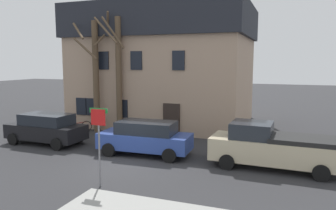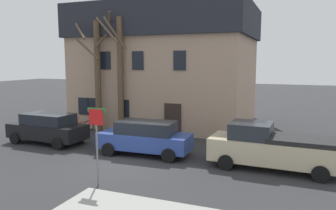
{
  "view_description": "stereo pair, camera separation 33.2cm",
  "coord_description": "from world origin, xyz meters",
  "px_view_note": "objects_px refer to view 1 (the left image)",
  "views": [
    {
      "loc": [
        7.15,
        -12.97,
        4.72
      ],
      "look_at": [
        1.31,
        2.72,
        2.5
      ],
      "focal_mm": 35.01,
      "sensor_mm": 36.0,
      "label": 1
    },
    {
      "loc": [
        7.46,
        -12.85,
        4.72
      ],
      "look_at": [
        1.31,
        2.72,
        2.5
      ],
      "focal_mm": 35.01,
      "sensor_mm": 36.0,
      "label": 2
    }
  ],
  "objects_px": {
    "tree_bare_near": "(95,73)",
    "tree_bare_mid": "(118,70)",
    "pickup_truck_beige": "(273,147)",
    "street_sign_pole": "(99,132)",
    "car_black_wagon": "(46,128)",
    "building_main": "(166,65)",
    "bicycle_leaning": "(79,126)",
    "car_blue_wagon": "(145,137)"
  },
  "relations": [
    {
      "from": "street_sign_pole",
      "to": "bicycle_leaning",
      "type": "bearing_deg",
      "value": 129.69
    },
    {
      "from": "car_blue_wagon",
      "to": "street_sign_pole",
      "type": "relative_size",
      "value": 1.58
    },
    {
      "from": "tree_bare_near",
      "to": "street_sign_pole",
      "type": "height_order",
      "value": "tree_bare_near"
    },
    {
      "from": "car_blue_wagon",
      "to": "street_sign_pole",
      "type": "xyz_separation_m",
      "value": [
        0.17,
        -4.55,
        1.2
      ]
    },
    {
      "from": "tree_bare_mid",
      "to": "car_blue_wagon",
      "type": "xyz_separation_m",
      "value": [
        3.79,
        -4.1,
        -3.27
      ]
    },
    {
      "from": "bicycle_leaning",
      "to": "car_blue_wagon",
      "type": "bearing_deg",
      "value": -28.75
    },
    {
      "from": "pickup_truck_beige",
      "to": "tree_bare_near",
      "type": "bearing_deg",
      "value": 161.26
    },
    {
      "from": "tree_bare_near",
      "to": "tree_bare_mid",
      "type": "xyz_separation_m",
      "value": [
        1.63,
        0.12,
        0.17
      ]
    },
    {
      "from": "pickup_truck_beige",
      "to": "bicycle_leaning",
      "type": "xyz_separation_m",
      "value": [
        -12.82,
        3.59,
        -0.61
      ]
    },
    {
      "from": "bicycle_leaning",
      "to": "tree_bare_near",
      "type": "bearing_deg",
      "value": 16.28
    },
    {
      "from": "car_black_wagon",
      "to": "bicycle_leaning",
      "type": "bearing_deg",
      "value": 95.36
    },
    {
      "from": "tree_bare_mid",
      "to": "street_sign_pole",
      "type": "xyz_separation_m",
      "value": [
        3.96,
        -8.65,
        -2.07
      ]
    },
    {
      "from": "street_sign_pole",
      "to": "tree_bare_near",
      "type": "bearing_deg",
      "value": 123.23
    },
    {
      "from": "tree_bare_mid",
      "to": "pickup_truck_beige",
      "type": "distance_m",
      "value": 11.25
    },
    {
      "from": "car_black_wagon",
      "to": "building_main",
      "type": "bearing_deg",
      "value": 65.81
    },
    {
      "from": "building_main",
      "to": "bicycle_leaning",
      "type": "height_order",
      "value": "building_main"
    },
    {
      "from": "building_main",
      "to": "car_black_wagon",
      "type": "bearing_deg",
      "value": -114.19
    },
    {
      "from": "tree_bare_near",
      "to": "street_sign_pole",
      "type": "bearing_deg",
      "value": -56.77
    },
    {
      "from": "pickup_truck_beige",
      "to": "bicycle_leaning",
      "type": "bearing_deg",
      "value": 164.35
    },
    {
      "from": "street_sign_pole",
      "to": "bicycle_leaning",
      "type": "distance_m",
      "value": 10.77
    },
    {
      "from": "car_blue_wagon",
      "to": "bicycle_leaning",
      "type": "xyz_separation_m",
      "value": [
        -6.62,
        3.63,
        -0.53
      ]
    },
    {
      "from": "car_black_wagon",
      "to": "pickup_truck_beige",
      "type": "xyz_separation_m",
      "value": [
        12.48,
        -0.01,
        0.06
      ]
    },
    {
      "from": "building_main",
      "to": "bicycle_leaning",
      "type": "bearing_deg",
      "value": -129.25
    },
    {
      "from": "tree_bare_mid",
      "to": "pickup_truck_beige",
      "type": "bearing_deg",
      "value": -22.13
    },
    {
      "from": "building_main",
      "to": "pickup_truck_beige",
      "type": "height_order",
      "value": "building_main"
    },
    {
      "from": "tree_bare_mid",
      "to": "car_blue_wagon",
      "type": "bearing_deg",
      "value": -47.25
    },
    {
      "from": "building_main",
      "to": "pickup_truck_beige",
      "type": "xyz_separation_m",
      "value": [
        8.49,
        -8.89,
        -3.48
      ]
    },
    {
      "from": "tree_bare_mid",
      "to": "bicycle_leaning",
      "type": "xyz_separation_m",
      "value": [
        -2.83,
        -0.47,
        -3.8
      ]
    },
    {
      "from": "car_black_wagon",
      "to": "street_sign_pole",
      "type": "xyz_separation_m",
      "value": [
        6.45,
        -4.6,
        1.19
      ]
    },
    {
      "from": "tree_bare_near",
      "to": "street_sign_pole",
      "type": "xyz_separation_m",
      "value": [
        5.59,
        -8.53,
        -1.9
      ]
    },
    {
      "from": "tree_bare_near",
      "to": "pickup_truck_beige",
      "type": "bearing_deg",
      "value": -18.74
    },
    {
      "from": "tree_bare_near",
      "to": "bicycle_leaning",
      "type": "distance_m",
      "value": 3.84
    },
    {
      "from": "car_blue_wagon",
      "to": "bicycle_leaning",
      "type": "relative_size",
      "value": 2.87
    },
    {
      "from": "bicycle_leaning",
      "to": "car_black_wagon",
      "type": "bearing_deg",
      "value": -84.64
    },
    {
      "from": "tree_bare_near",
      "to": "tree_bare_mid",
      "type": "distance_m",
      "value": 1.64
    },
    {
      "from": "building_main",
      "to": "car_black_wagon",
      "type": "xyz_separation_m",
      "value": [
        -3.99,
        -8.88,
        -3.54
      ]
    },
    {
      "from": "car_black_wagon",
      "to": "tree_bare_near",
      "type": "bearing_deg",
      "value": 77.6
    },
    {
      "from": "car_black_wagon",
      "to": "street_sign_pole",
      "type": "bearing_deg",
      "value": -35.45
    },
    {
      "from": "building_main",
      "to": "pickup_truck_beige",
      "type": "distance_m",
      "value": 12.77
    },
    {
      "from": "building_main",
      "to": "car_black_wagon",
      "type": "distance_m",
      "value": 10.36
    },
    {
      "from": "tree_bare_near",
      "to": "building_main",
      "type": "bearing_deg",
      "value": 57.71
    },
    {
      "from": "building_main",
      "to": "car_black_wagon",
      "type": "relative_size",
      "value": 2.74
    }
  ]
}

